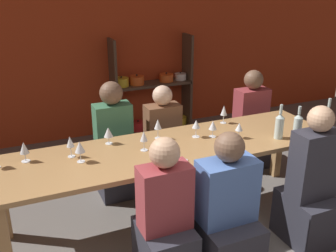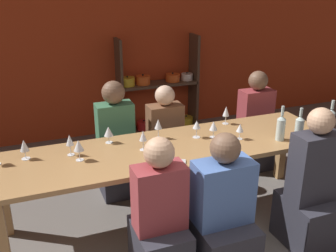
{
  "view_description": "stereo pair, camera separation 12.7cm",
  "coord_description": "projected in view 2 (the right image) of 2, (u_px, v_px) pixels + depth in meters",
  "views": [
    {
      "loc": [
        -1.18,
        -1.34,
        2.13
      ],
      "look_at": [
        0.08,
        1.57,
        0.89
      ],
      "focal_mm": 42.0,
      "sensor_mm": 36.0,
      "label": 1
    },
    {
      "loc": [
        -1.06,
        -1.39,
        2.13
      ],
      "look_at": [
        0.08,
        1.57,
        0.89
      ],
      "focal_mm": 42.0,
      "sensor_mm": 36.0,
      "label": 2
    }
  ],
  "objects": [
    {
      "name": "wine_glass_empty_e",
      "position": [
        109.0,
        132.0,
        3.41
      ],
      "size": [
        0.08,
        0.08,
        0.15
      ],
      "color": "white",
      "rests_on": "dining_table"
    },
    {
      "name": "wine_glass_white_d",
      "position": [
        70.0,
        141.0,
        3.17
      ],
      "size": [
        0.06,
        0.06,
        0.18
      ],
      "color": "white",
      "rests_on": "dining_table"
    },
    {
      "name": "wine_glass_empty_c",
      "position": [
        79.0,
        146.0,
        3.08
      ],
      "size": [
        0.08,
        0.08,
        0.17
      ],
      "color": "white",
      "rests_on": "dining_table"
    },
    {
      "name": "person_far_c",
      "position": [
        116.0,
        151.0,
        3.97
      ],
      "size": [
        0.36,
        0.45,
        1.18
      ],
      "rotation": [
        0.0,
        0.0,
        3.14
      ],
      "color": "#2D2D38",
      "rests_on": "ground_plane"
    },
    {
      "name": "person_far_b",
      "position": [
        254.0,
        131.0,
        4.55
      ],
      "size": [
        0.37,
        0.47,
        1.13
      ],
      "rotation": [
        0.0,
        0.0,
        3.14
      ],
      "color": "#2D2D38",
      "rests_on": "ground_plane"
    },
    {
      "name": "wine_glass_white_b",
      "position": [
        214.0,
        126.0,
        3.52
      ],
      "size": [
        0.07,
        0.07,
        0.16
      ],
      "color": "white",
      "rests_on": "dining_table"
    },
    {
      "name": "person_near_b",
      "position": [
        310.0,
        196.0,
        3.18
      ],
      "size": [
        0.37,
        0.46,
        1.2
      ],
      "color": "#2D2D38",
      "rests_on": "ground_plane"
    },
    {
      "name": "wine_bottle_dark",
      "position": [
        330.0,
        122.0,
        3.52
      ],
      "size": [
        0.07,
        0.07,
        0.35
      ],
      "color": "#B2C6C1",
      "rests_on": "dining_table"
    },
    {
      "name": "shelf_unit",
      "position": [
        157.0,
        98.0,
        5.56
      ],
      "size": [
        1.13,
        0.3,
        1.35
      ],
      "color": "#4C3828",
      "rests_on": "ground_plane"
    },
    {
      "name": "wine_glass_empty_b",
      "position": [
        240.0,
        128.0,
        3.48
      ],
      "size": [
        0.07,
        0.07,
        0.15
      ],
      "color": "white",
      "rests_on": "dining_table"
    },
    {
      "name": "wine_bottle_amber",
      "position": [
        299.0,
        129.0,
        3.38
      ],
      "size": [
        0.07,
        0.07,
        0.33
      ],
      "color": "#B2C6C1",
      "rests_on": "dining_table"
    },
    {
      "name": "person_near_a",
      "position": [
        160.0,
        233.0,
        2.75
      ],
      "size": [
        0.35,
        0.44,
        1.16
      ],
      "color": "#2D2D38",
      "rests_on": "ground_plane"
    },
    {
      "name": "wine_bottle_green",
      "position": [
        281.0,
        127.0,
        3.46
      ],
      "size": [
        0.08,
        0.08,
        0.32
      ],
      "color": "#B2C6C1",
      "rests_on": "dining_table"
    },
    {
      "name": "wine_glass_red_b",
      "position": [
        24.0,
        146.0,
        3.1
      ],
      "size": [
        0.07,
        0.07,
        0.17
      ],
      "color": "white",
      "rests_on": "dining_table"
    },
    {
      "name": "cell_phone",
      "position": [
        176.0,
        162.0,
        3.09
      ],
      "size": [
        0.17,
        0.12,
        0.01
      ],
      "color": "silver",
      "rests_on": "dining_table"
    },
    {
      "name": "wine_glass_white_a",
      "position": [
        197.0,
        125.0,
        3.51
      ],
      "size": [
        0.07,
        0.07,
        0.16
      ],
      "color": "white",
      "rests_on": "dining_table"
    },
    {
      "name": "wine_glass_red_a",
      "position": [
        158.0,
        125.0,
        3.49
      ],
      "size": [
        0.07,
        0.07,
        0.18
      ],
      "color": "white",
      "rests_on": "dining_table"
    },
    {
      "name": "wall_back_red",
      "position": [
        101.0,
        37.0,
        5.18
      ],
      "size": [
        8.8,
        0.06,
        2.7
      ],
      "color": "#B23819",
      "rests_on": "ground_plane"
    },
    {
      "name": "wine_glass_empty_a",
      "position": [
        226.0,
        112.0,
        3.83
      ],
      "size": [
        0.06,
        0.06,
        0.18
      ],
      "color": "white",
      "rests_on": "dining_table"
    },
    {
      "name": "person_far_a",
      "position": [
        165.0,
        148.0,
        4.16
      ],
      "size": [
        0.36,
        0.45,
        1.09
      ],
      "rotation": [
        0.0,
        0.0,
        3.14
      ],
      "color": "#2D2D38",
      "rests_on": "ground_plane"
    },
    {
      "name": "dining_table",
      "position": [
        172.0,
        154.0,
        3.4
      ],
      "size": [
        2.98,
        0.81,
        0.74
      ],
      "color": "#AD7F4C",
      "rests_on": "ground_plane"
    },
    {
      "name": "wine_glass_white_c",
      "position": [
        143.0,
        137.0,
        3.26
      ],
      "size": [
        0.06,
        0.06,
        0.17
      ],
      "color": "white",
      "rests_on": "dining_table"
    },
    {
      "name": "person_near_c",
      "position": [
        221.0,
        225.0,
        2.87
      ],
      "size": [
        0.42,
        0.52,
        1.14
      ],
      "color": "#2D2D38",
      "rests_on": "ground_plane"
    }
  ]
}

